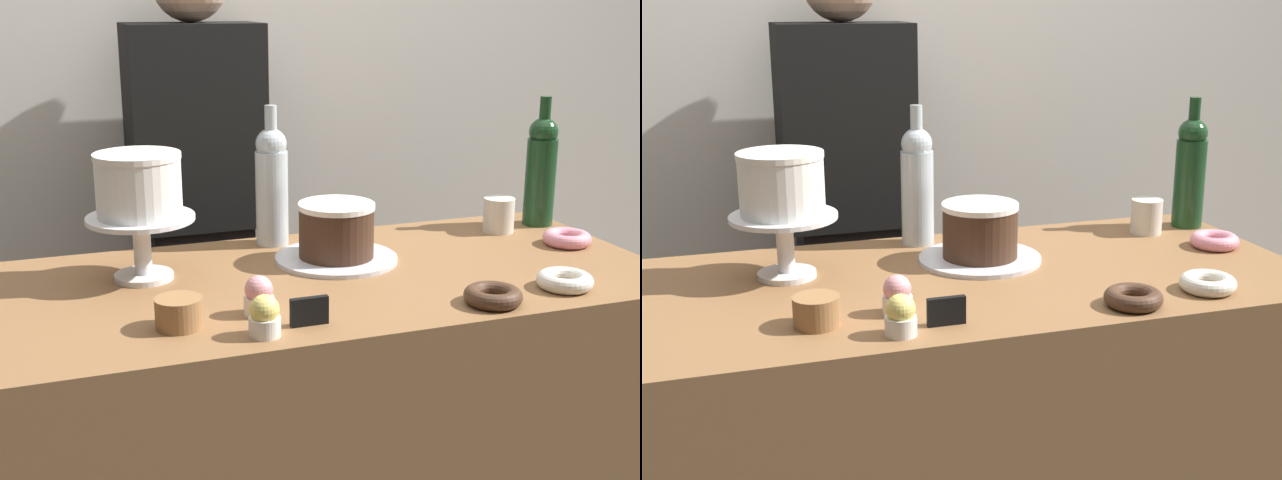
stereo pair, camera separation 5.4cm
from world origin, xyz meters
TOP-DOWN VIEW (x-y plane):
  - back_wall at (0.00, 0.91)m, footprint 6.00×0.05m
  - display_counter at (0.00, 0.00)m, footprint 1.46×0.67m
  - cake_stand_pedestal at (-0.35, 0.11)m, footprint 0.22×0.22m
  - white_layer_cake at (-0.35, 0.11)m, footprint 0.17×0.17m
  - silver_serving_platter at (0.07, 0.10)m, footprint 0.27×0.27m
  - chocolate_round_cake at (0.07, 0.10)m, footprint 0.17×0.17m
  - wine_bottle_green at (0.67, 0.21)m, footprint 0.08×0.08m
  - wine_bottle_clear at (-0.02, 0.27)m, footprint 0.08×0.08m
  - cupcake_lemon at (-0.20, -0.27)m, footprint 0.06×0.06m
  - cupcake_strawberry at (-0.18, -0.16)m, footprint 0.06×0.06m
  - donut_sugar at (0.44, -0.23)m, footprint 0.11×0.11m
  - donut_pink at (0.63, 0.03)m, footprint 0.11×0.11m
  - donut_chocolate at (0.26, -0.26)m, footprint 0.11×0.11m
  - cookie_stack at (-0.33, -0.18)m, footprint 0.08×0.08m
  - price_sign_chalkboard at (-0.11, -0.25)m, footprint 0.07×0.01m
  - coffee_cup_ceramic at (0.53, 0.18)m, footprint 0.08×0.08m
  - barista_figure at (-0.11, 0.71)m, footprint 0.36×0.22m

SIDE VIEW (x-z plane):
  - display_counter at x=0.00m, z-range 0.00..0.91m
  - barista_figure at x=-0.11m, z-range 0.04..1.64m
  - silver_serving_platter at x=0.07m, z-range 0.91..0.92m
  - donut_sugar at x=0.44m, z-range 0.91..0.94m
  - donut_pink at x=0.63m, z-range 0.91..0.94m
  - donut_chocolate at x=0.26m, z-range 0.91..0.94m
  - price_sign_chalkboard at x=-0.11m, z-range 0.91..0.96m
  - cookie_stack at x=-0.33m, z-range 0.91..0.96m
  - cupcake_lemon at x=-0.20m, z-range 0.90..0.98m
  - cupcake_strawberry at x=-0.18m, z-range 0.90..0.98m
  - coffee_cup_ceramic at x=0.53m, z-range 0.91..0.99m
  - chocolate_round_cake at x=0.07m, z-range 0.92..1.04m
  - cake_stand_pedestal at x=-0.35m, z-range 0.93..1.06m
  - wine_bottle_green at x=0.67m, z-range 0.89..1.21m
  - wine_bottle_clear at x=-0.02m, z-range 0.89..1.21m
  - white_layer_cake at x=-0.35m, z-range 1.04..1.17m
  - back_wall at x=0.00m, z-range 0.00..2.60m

